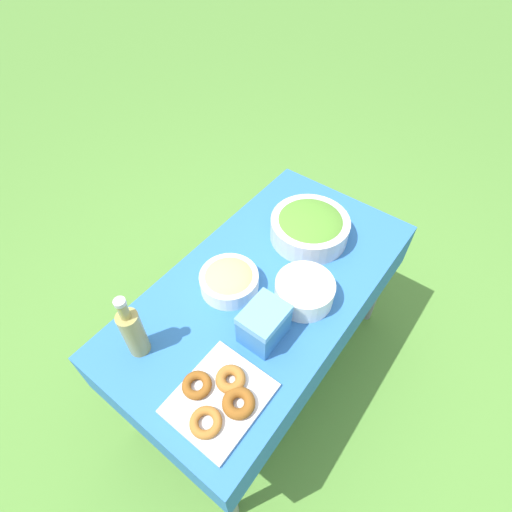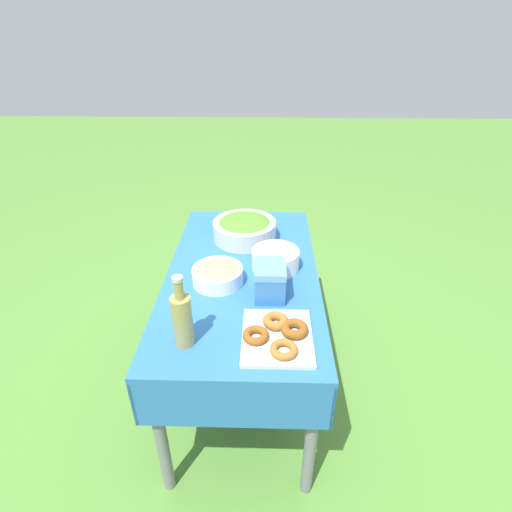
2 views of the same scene
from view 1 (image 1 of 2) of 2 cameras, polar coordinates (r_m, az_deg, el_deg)
name	(u,v)px [view 1 (image 1 of 2)]	position (r m, az deg, el deg)	size (l,w,h in m)	color
ground_plane	(263,365)	(2.25, 1.03, -15.33)	(14.00, 14.00, 0.00)	#568C38
picnic_table	(265,299)	(1.70, 1.32, -6.20)	(1.36, 0.72, 0.74)	#2D6BB2
salad_bowl	(310,226)	(1.76, 7.68, 4.22)	(0.34, 0.34, 0.12)	silver
pasta_bowl	(229,280)	(1.57, -3.86, -3.41)	(0.23, 0.23, 0.09)	white
donut_platter	(220,397)	(1.37, -5.16, -19.48)	(0.32, 0.28, 0.05)	silver
plate_stack	(304,291)	(1.55, 6.92, -5.03)	(0.23, 0.23, 0.10)	white
olive_oil_bottle	(133,331)	(1.42, -17.17, -10.25)	(0.07, 0.07, 0.30)	#998E4C
cooler_box	(264,324)	(1.42, 1.14, -9.69)	(0.16, 0.13, 0.15)	#3372B7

